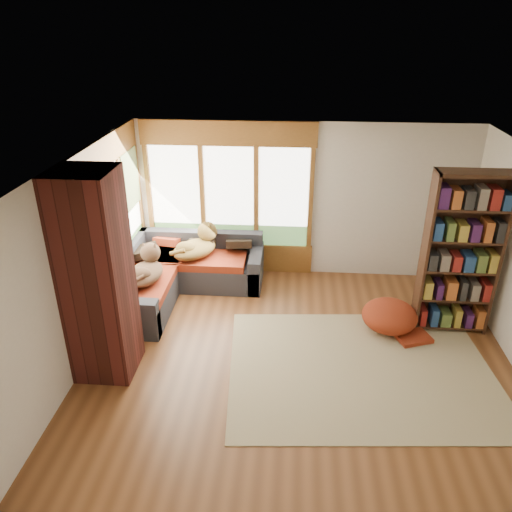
% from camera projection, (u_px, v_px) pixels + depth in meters
% --- Properties ---
extents(floor, '(5.50, 5.50, 0.00)m').
position_uv_depth(floor, '(298.00, 359.00, 6.55)').
color(floor, brown).
rests_on(floor, ground).
extents(ceiling, '(5.50, 5.50, 0.00)m').
position_uv_depth(ceiling, '(307.00, 166.00, 5.41)').
color(ceiling, white).
extents(wall_back, '(5.50, 0.04, 2.60)m').
position_uv_depth(wall_back, '(302.00, 201.00, 8.22)').
color(wall_back, silver).
rests_on(wall_back, ground).
extents(wall_front, '(5.50, 0.04, 2.60)m').
position_uv_depth(wall_front, '(303.00, 426.00, 3.74)').
color(wall_front, silver).
rests_on(wall_front, ground).
extents(wall_left, '(0.04, 5.00, 2.60)m').
position_uv_depth(wall_left, '(80.00, 263.00, 6.17)').
color(wall_left, silver).
rests_on(wall_left, ground).
extents(windows_back, '(2.82, 0.10, 1.90)m').
position_uv_depth(windows_back, '(229.00, 197.00, 8.25)').
color(windows_back, brown).
rests_on(windows_back, wall_back).
extents(windows_left, '(0.10, 2.62, 1.90)m').
position_uv_depth(windows_left, '(114.00, 223.00, 7.22)').
color(windows_left, brown).
rests_on(windows_left, wall_left).
extents(roller_blind, '(0.03, 0.72, 0.90)m').
position_uv_depth(roller_blind, '(130.00, 180.00, 7.79)').
color(roller_blind, '#70844E').
rests_on(roller_blind, wall_left).
extents(brick_chimney, '(0.70, 0.70, 2.60)m').
position_uv_depth(brick_chimney, '(97.00, 278.00, 5.83)').
color(brick_chimney, '#471914').
rests_on(brick_chimney, ground).
extents(sectional_sofa, '(2.20, 2.20, 0.80)m').
position_uv_depth(sectional_sofa, '(178.00, 273.00, 8.07)').
color(sectional_sofa, '#26272C').
rests_on(sectional_sofa, ground).
extents(area_rug, '(3.50, 2.79, 0.01)m').
position_uv_depth(area_rug, '(360.00, 369.00, 6.36)').
color(area_rug, beige).
rests_on(area_rug, ground).
extents(bookshelf, '(0.99, 0.33, 2.32)m').
position_uv_depth(bookshelf, '(461.00, 255.00, 6.72)').
color(bookshelf, '#3C2114').
rests_on(bookshelf, ground).
extents(pouf, '(1.02, 1.02, 0.42)m').
position_uv_depth(pouf, '(390.00, 315.00, 7.09)').
color(pouf, maroon).
rests_on(pouf, area_rug).
extents(dog_tan, '(0.89, 0.93, 0.46)m').
position_uv_depth(dog_tan, '(197.00, 242.00, 8.03)').
color(dog_tan, brown).
rests_on(dog_tan, sectional_sofa).
extents(dog_brindle, '(0.54, 0.82, 0.43)m').
position_uv_depth(dog_brindle, '(146.00, 266.00, 7.31)').
color(dog_brindle, '#3C271A').
rests_on(dog_brindle, sectional_sofa).
extents(throw_pillows, '(1.98, 1.68, 0.45)m').
position_uv_depth(throw_pillows, '(181.00, 244.00, 8.01)').
color(throw_pillows, black).
rests_on(throw_pillows, sectional_sofa).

